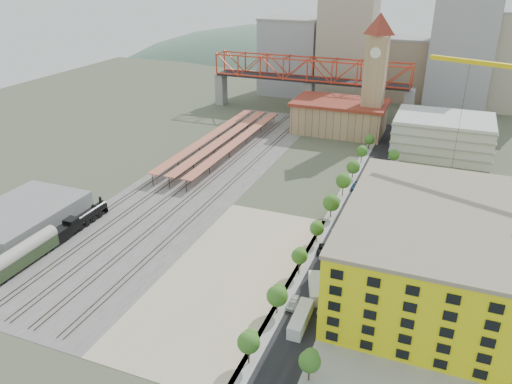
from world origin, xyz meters
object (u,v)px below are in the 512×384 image
at_px(coach, 24,254).
at_px(site_trailer_d, 345,228).
at_px(site_trailer_c, 327,265).
at_px(construction_building, 452,255).
at_px(clock_tower, 376,65).
at_px(locomotive, 81,221).
at_px(site_trailer_b, 315,288).
at_px(site_trailer_a, 301,319).
at_px(car_0, 293,304).

height_order(coach, site_trailer_d, coach).
xyz_separation_m(coach, site_trailer_c, (66.00, 24.34, -2.00)).
xyz_separation_m(construction_building, site_trailer_d, (-26.00, 17.90, -8.03)).
distance_m(construction_building, site_trailer_c, 27.28).
height_order(clock_tower, locomotive, clock_tower).
height_order(construction_building, site_trailer_b, construction_building).
xyz_separation_m(locomotive, site_trailer_a, (66.00, -16.17, -0.72)).
distance_m(coach, site_trailer_c, 70.37).
distance_m(locomotive, site_trailer_c, 66.18).
xyz_separation_m(coach, site_trailer_b, (66.00, 14.30, -1.83)).
xyz_separation_m(clock_tower, site_trailer_b, (8.00, -110.85, -27.35)).
distance_m(site_trailer_a, car_0, 5.69).
bearing_deg(site_trailer_b, clock_tower, 75.22).
distance_m(construction_building, site_trailer_a, 34.85).
bearing_deg(site_trailer_a, site_trailer_d, 88.45).
relative_size(construction_building, coach, 2.66).
distance_m(clock_tower, site_trailer_b, 114.46).
xyz_separation_m(construction_building, locomotive, (-92.00, -5.60, -7.28)).
bearing_deg(locomotive, site_trailer_d, 19.60).
xyz_separation_m(clock_tower, construction_building, (34.00, -99.99, -19.29)).
bearing_deg(site_trailer_d, locomotive, -148.62).
distance_m(site_trailer_c, site_trailer_d, 18.73).
bearing_deg(site_trailer_d, car_0, -83.14).
relative_size(clock_tower, site_trailer_d, 5.17).
bearing_deg(coach, locomotive, 90.00).
xyz_separation_m(locomotive, coach, (-0.00, -19.56, 1.05)).
xyz_separation_m(locomotive, car_0, (63.00, -11.38, -1.35)).
xyz_separation_m(construction_building, site_trailer_b, (-26.00, -10.86, -8.07)).
xyz_separation_m(site_trailer_a, site_trailer_b, (0.00, 10.92, -0.07)).
bearing_deg(site_trailer_d, site_trailer_b, -78.22).
relative_size(construction_building, site_trailer_c, 5.88).
distance_m(coach, car_0, 63.57).
relative_size(site_trailer_a, car_0, 2.25).
height_order(construction_building, car_0, construction_building).
relative_size(locomotive, site_trailer_c, 2.65).
distance_m(clock_tower, construction_building, 107.36).
relative_size(construction_building, locomotive, 2.22).
bearing_deg(clock_tower, car_0, -87.55).
bearing_deg(site_trailer_b, car_0, -135.02).
bearing_deg(site_trailer_c, site_trailer_b, -108.61).
xyz_separation_m(site_trailer_b, site_trailer_c, (0.00, 10.03, -0.17)).
height_order(locomotive, site_trailer_c, locomotive).
bearing_deg(car_0, clock_tower, 96.53).
height_order(construction_building, site_trailer_a, construction_building).
bearing_deg(construction_building, site_trailer_d, 145.45).
relative_size(clock_tower, coach, 2.73).
bearing_deg(clock_tower, site_trailer_a, -86.24).
relative_size(site_trailer_a, site_trailer_d, 1.02).
bearing_deg(site_trailer_d, clock_tower, 107.34).
bearing_deg(construction_building, car_0, -149.65).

